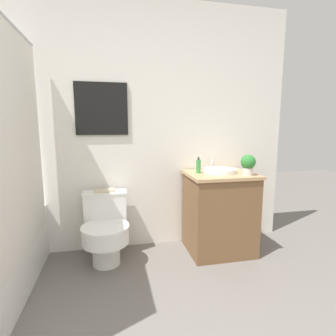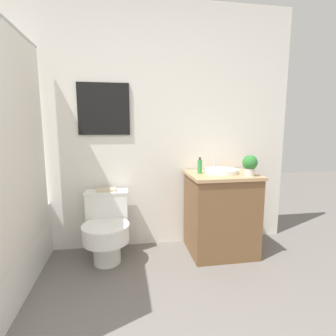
{
  "view_description": "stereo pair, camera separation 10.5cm",
  "coord_description": "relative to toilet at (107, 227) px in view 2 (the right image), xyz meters",
  "views": [
    {
      "loc": [
        -0.08,
        -0.45,
        1.27
      ],
      "look_at": [
        0.4,
        1.79,
        0.9
      ],
      "focal_mm": 28.0,
      "sensor_mm": 36.0,
      "label": 1
    },
    {
      "loc": [
        0.02,
        -0.47,
        1.27
      ],
      "look_at": [
        0.4,
        1.79,
        0.9
      ],
      "focal_mm": 28.0,
      "sensor_mm": 36.0,
      "label": 2
    }
  ],
  "objects": [
    {
      "name": "soap_bottle",
      "position": [
        0.91,
        0.02,
        0.55
      ],
      "size": [
        0.04,
        0.04,
        0.16
      ],
      "color": "green",
      "rests_on": "vanity"
    },
    {
      "name": "toilet",
      "position": [
        0.0,
        0.0,
        0.0
      ],
      "size": [
        0.43,
        0.56,
        0.64
      ],
      "color": "white",
      "rests_on": "ground_plane"
    },
    {
      "name": "book_on_tank",
      "position": [
        -0.0,
        0.15,
        0.33
      ],
      "size": [
        0.19,
        0.11,
        0.02
      ],
      "color": "beige",
      "rests_on": "toilet"
    },
    {
      "name": "potted_plant",
      "position": [
        1.33,
        -0.18,
        0.59
      ],
      "size": [
        0.14,
        0.14,
        0.2
      ],
      "color": "beige",
      "rests_on": "vanity"
    },
    {
      "name": "vanity",
      "position": [
        1.12,
        -0.01,
        0.08
      ],
      "size": [
        0.66,
        0.57,
        0.81
      ],
      "color": "brown",
      "rests_on": "ground_plane"
    },
    {
      "name": "sink",
      "position": [
        1.12,
        0.01,
        0.5
      ],
      "size": [
        0.34,
        0.37,
        0.13
      ],
      "color": "white",
      "rests_on": "vanity"
    },
    {
      "name": "wall_back",
      "position": [
        0.16,
        0.31,
        0.92
      ],
      "size": [
        3.59,
        0.07,
        2.5
      ],
      "color": "white",
      "rests_on": "ground_plane"
    }
  ]
}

